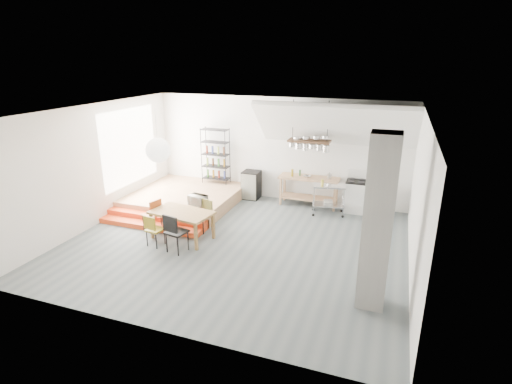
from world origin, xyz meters
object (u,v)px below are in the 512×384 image
at_px(stove, 356,196).
at_px(mini_fridge, 251,185).
at_px(dining_table, 182,215).
at_px(rolling_cart, 329,195).

relative_size(stove, mini_fridge, 1.31).
distance_m(stove, dining_table, 5.11).
relative_size(stove, dining_table, 0.72).
bearing_deg(mini_fridge, dining_table, -99.66).
relative_size(dining_table, rolling_cart, 1.66).
relative_size(dining_table, mini_fridge, 1.81).
distance_m(dining_table, rolling_cart, 4.24).
bearing_deg(mini_fridge, rolling_cart, -12.31).
bearing_deg(rolling_cart, mini_fridge, 156.02).
xyz_separation_m(stove, mini_fridge, (-3.27, 0.04, -0.03)).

